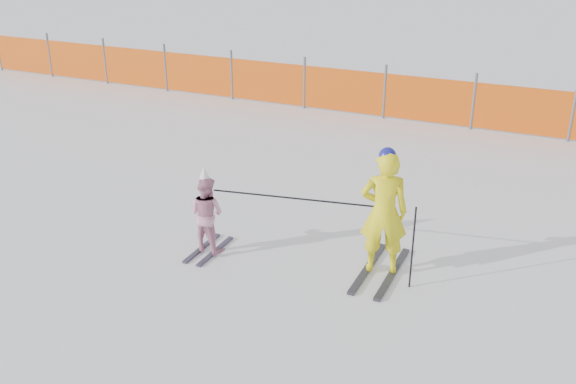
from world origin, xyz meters
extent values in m
plane|color=white|center=(0.00, 0.00, 0.00)|extent=(120.00, 120.00, 0.00)
cube|color=black|center=(1.10, 0.67, 0.02)|extent=(0.09, 1.41, 0.04)
cube|color=black|center=(1.44, 0.67, 0.02)|extent=(0.09, 1.41, 0.04)
imported|color=yellow|center=(1.27, 0.67, 0.88)|extent=(0.71, 0.57, 1.67)
sphere|color=navy|center=(1.27, 0.67, 1.64)|extent=(0.22, 0.22, 0.22)
cube|color=black|center=(-1.22, 0.23, 0.01)|extent=(0.09, 0.91, 0.03)
cube|color=black|center=(-1.00, 0.23, 0.01)|extent=(0.09, 0.91, 0.03)
imported|color=pink|center=(-1.11, 0.23, 0.58)|extent=(0.57, 0.46, 1.10)
cone|color=white|center=(-1.11, 0.23, 1.16)|extent=(0.19, 0.19, 0.24)
cylinder|color=black|center=(1.72, 0.47, 0.56)|extent=(0.02, 0.02, 1.12)
cylinder|color=black|center=(0.08, 0.45, 0.95)|extent=(2.14, 0.42, 0.02)
cylinder|color=#595960|center=(-10.72, 7.44, 0.62)|extent=(0.06, 0.06, 1.25)
cylinder|color=#595960|center=(-8.72, 7.44, 0.62)|extent=(0.06, 0.06, 1.25)
cylinder|color=#595960|center=(-6.72, 7.44, 0.62)|extent=(0.06, 0.06, 1.25)
cylinder|color=#595960|center=(-4.72, 7.44, 0.62)|extent=(0.06, 0.06, 1.25)
cylinder|color=#595960|center=(-2.72, 7.44, 0.62)|extent=(0.06, 0.06, 1.25)
cylinder|color=#595960|center=(-0.72, 7.44, 0.62)|extent=(0.06, 0.06, 1.25)
cylinder|color=#595960|center=(1.28, 7.44, 0.62)|extent=(0.06, 0.06, 1.25)
cylinder|color=#595960|center=(3.28, 7.44, 0.62)|extent=(0.06, 0.06, 1.25)
cube|color=#DC520B|center=(-4.22, 7.44, 0.55)|extent=(17.01, 0.03, 1.00)
camera|label=1|loc=(3.22, -6.56, 4.38)|focal=40.00mm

